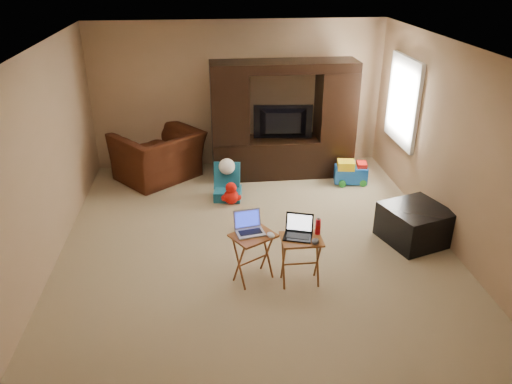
{
  "coord_description": "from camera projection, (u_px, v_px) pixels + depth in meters",
  "views": [
    {
      "loc": [
        -0.57,
        -5.71,
        3.44
      ],
      "look_at": [
        0.0,
        -0.2,
        0.8
      ],
      "focal_mm": 35.0,
      "sensor_mm": 36.0,
      "label": 1
    }
  ],
  "objects": [
    {
      "name": "mouse_right",
      "position": [
        315.0,
        241.0,
        5.43
      ],
      "size": [
        0.12,
        0.14,
        0.05
      ],
      "primitive_type": "ellipsoid",
      "rotation": [
        0.0,
        0.0,
        -0.41
      ],
      "color": "#3E3E43",
      "rests_on": "tray_table_right"
    },
    {
      "name": "plush_toy",
      "position": [
        231.0,
        193.0,
        7.55
      ],
      "size": [
        0.32,
        0.26,
        0.35
      ],
      "primitive_type": null,
      "color": "red",
      "rests_on": "floor"
    },
    {
      "name": "laptop_left",
      "position": [
        250.0,
        224.0,
        5.57
      ],
      "size": [
        0.36,
        0.32,
        0.24
      ],
      "primitive_type": "cube",
      "rotation": [
        0.0,
        0.0,
        0.19
      ],
      "color": "#B2B2B7",
      "rests_on": "tray_table_left"
    },
    {
      "name": "push_toy",
      "position": [
        351.0,
        172.0,
        8.22
      ],
      "size": [
        0.6,
        0.47,
        0.4
      ],
      "primitive_type": null,
      "rotation": [
        0.0,
        0.0,
        -0.17
      ],
      "color": "blue",
      "rests_on": "floor"
    },
    {
      "name": "wall_front",
      "position": [
        292.0,
        286.0,
        3.65
      ],
      "size": [
        5.0,
        0.0,
        5.0
      ],
      "primitive_type": "plane",
      "rotation": [
        -1.57,
        0.0,
        0.0
      ],
      "color": "tan",
      "rests_on": "ground"
    },
    {
      "name": "entertainment_center",
      "position": [
        283.0,
        120.0,
        8.24
      ],
      "size": [
        2.36,
        0.61,
        1.93
      ],
      "primitive_type": "cube",
      "rotation": [
        0.0,
        0.0,
        0.01
      ],
      "color": "black",
      "rests_on": "floor"
    },
    {
      "name": "television",
      "position": [
        283.0,
        123.0,
        8.21
      ],
      "size": [
        0.99,
        0.21,
        0.56
      ],
      "primitive_type": "imported",
      "rotation": [
        0.0,
        0.0,
        3.06
      ],
      "color": "black",
      "rests_on": "entertainment_center"
    },
    {
      "name": "wall_back",
      "position": [
        238.0,
        95.0,
        8.59
      ],
      "size": [
        5.0,
        0.0,
        5.0
      ],
      "primitive_type": "plane",
      "rotation": [
        1.57,
        0.0,
        0.0
      ],
      "color": "tan",
      "rests_on": "ground"
    },
    {
      "name": "window_frame",
      "position": [
        403.0,
        101.0,
        7.67
      ],
      "size": [
        0.06,
        1.14,
        1.34
      ],
      "primitive_type": "cube",
      "color": "white",
      "rests_on": "ground"
    },
    {
      "name": "mouse_left",
      "position": [
        271.0,
        235.0,
        5.54
      ],
      "size": [
        0.11,
        0.14,
        0.05
      ],
      "primitive_type": "ellipsoid",
      "rotation": [
        0.0,
        0.0,
        0.33
      ],
      "color": "silver",
      "rests_on": "tray_table_left"
    },
    {
      "name": "laptop_right",
      "position": [
        298.0,
        228.0,
        5.5
      ],
      "size": [
        0.37,
        0.34,
        0.24
      ],
      "primitive_type": "cube",
      "rotation": [
        0.0,
        0.0,
        -0.31
      ],
      "color": "black",
      "rests_on": "tray_table_right"
    },
    {
      "name": "water_bottle",
      "position": [
        318.0,
        227.0,
        5.59
      ],
      "size": [
        0.06,
        0.06,
        0.18
      ],
      "primitive_type": "cylinder",
      "color": "red",
      "rests_on": "tray_table_right"
    },
    {
      "name": "floor",
      "position": [
        254.0,
        240.0,
        6.66
      ],
      "size": [
        5.5,
        5.5,
        0.0
      ],
      "primitive_type": "plane",
      "color": "beige",
      "rests_on": "ground"
    },
    {
      "name": "child_rocker",
      "position": [
        228.0,
        182.0,
        7.67
      ],
      "size": [
        0.47,
        0.52,
        0.54
      ],
      "primitive_type": null,
      "rotation": [
        0.0,
        0.0,
        -0.15
      ],
      "color": "#175F7E",
      "rests_on": "floor"
    },
    {
      "name": "ceiling",
      "position": [
        254.0,
        48.0,
        5.58
      ],
      "size": [
        5.5,
        5.5,
        0.0
      ],
      "primitive_type": "plane",
      "rotation": [
        3.14,
        0.0,
        0.0
      ],
      "color": "silver",
      "rests_on": "ground"
    },
    {
      "name": "recliner",
      "position": [
        159.0,
        156.0,
        8.3
      ],
      "size": [
        1.68,
        1.66,
        0.82
      ],
      "primitive_type": "imported",
      "rotation": [
        0.0,
        0.0,
        3.84
      ],
      "color": "#46210F",
      "rests_on": "floor"
    },
    {
      "name": "tray_table_right",
      "position": [
        301.0,
        261.0,
        5.67
      ],
      "size": [
        0.46,
        0.37,
        0.59
      ],
      "primitive_type": "cube",
      "rotation": [
        0.0,
        0.0,
        0.01
      ],
      "color": "#9A5225",
      "rests_on": "floor"
    },
    {
      "name": "ottoman",
      "position": [
        415.0,
        224.0,
        6.55
      ],
      "size": [
        0.94,
        0.94,
        0.48
      ],
      "primitive_type": "cube",
      "rotation": [
        0.0,
        0.0,
        0.32
      ],
      "color": "black",
      "rests_on": "floor"
    },
    {
      "name": "tray_table_left",
      "position": [
        253.0,
        257.0,
        5.72
      ],
      "size": [
        0.59,
        0.55,
        0.6
      ],
      "primitive_type": "cube",
      "rotation": [
        0.0,
        0.0,
        0.54
      ],
      "color": "#9B5825",
      "rests_on": "floor"
    },
    {
      "name": "wall_right",
      "position": [
        449.0,
        145.0,
        6.35
      ],
      "size": [
        0.0,
        5.5,
        5.5
      ],
      "primitive_type": "plane",
      "rotation": [
        1.57,
        0.0,
        -1.57
      ],
      "color": "tan",
      "rests_on": "ground"
    },
    {
      "name": "window_pane",
      "position": [
        404.0,
        101.0,
        7.68
      ],
      "size": [
        0.0,
        1.2,
        1.2
      ],
      "primitive_type": "plane",
      "rotation": [
        1.57,
        0.0,
        -1.57
      ],
      "color": "white",
      "rests_on": "ground"
    },
    {
      "name": "wall_left",
      "position": [
        44.0,
        160.0,
        5.89
      ],
      "size": [
        0.0,
        5.5,
        5.5
      ],
      "primitive_type": "plane",
      "rotation": [
        1.57,
        0.0,
        1.57
      ],
      "color": "tan",
      "rests_on": "ground"
    }
  ]
}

